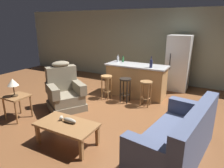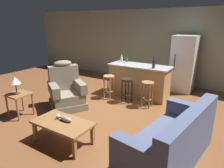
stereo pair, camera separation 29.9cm
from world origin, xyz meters
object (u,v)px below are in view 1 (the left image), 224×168
Objects in this scene: refrigerator at (178,63)px; bottle_wine_dark at (151,63)px; coffee_table at (67,126)px; table_lamp at (13,83)px; end_table at (17,100)px; bottle_short_amber at (123,60)px; fish_figurine at (68,120)px; recliner_near_lamp at (65,92)px; bar_stool_middle at (125,86)px; bar_stool_left at (107,83)px; bottle_tall_green at (118,59)px; kitchen_island at (136,80)px; bar_stool_right at (146,89)px; couch at (178,140)px.

bottle_wine_dark is (-0.47, -1.38, 0.19)m from refrigerator.
table_lamp reaches higher than coffee_table.
bottle_wine_dark is (0.62, 2.81, 0.70)m from coffee_table.
end_table is 1.82× the size of bottle_wine_dark.
bottle_short_amber is at bearing -146.28° from refrigerator.
bottle_wine_dark is (0.62, 2.76, 0.60)m from fish_figurine.
bar_stool_middle is (1.20, 1.10, 0.05)m from recliner_near_lamp.
bottle_short_amber reaches higher than bar_stool_left.
bottle_tall_green reaches higher than coffee_table.
table_lamp is 0.60× the size of bar_stool_left.
kitchen_island is 8.97× the size of bottle_short_amber.
bar_stool_right is at bearing 0.00° from bar_stool_left.
bar_stool_right is 0.39× the size of refrigerator.
fish_figurine is 0.83× the size of table_lamp.
bar_stool_right is at bearing 0.00° from bar_stool_middle.
coffee_table is at bearing -91.52° from bar_stool_middle.
bottle_short_amber is at bearing 97.37° from fish_figurine.
end_table is 0.41m from table_lamp.
recliner_near_lamp is (-1.13, 1.20, -0.04)m from fish_figurine.
kitchen_island is 0.63m from bar_stool_middle.
table_lamp is at bearing -84.98° from recliner_near_lamp.
fish_figurine is at bearing -7.24° from end_table.
couch is at bearing -49.72° from bottle_short_amber.
bar_stool_left reaches higher than end_table.
table_lamp is at bearing 172.33° from coffee_table.
bar_stool_left is at bearing 61.33° from end_table.
bar_stool_left is (-0.53, 2.30, 0.01)m from fish_figurine.
end_table is 3.26m from kitchen_island.
recliner_near_lamp is at bearing 133.32° from fish_figurine.
couch is 2.95× the size of bar_stool_left.
recliner_near_lamp is at bearing -148.45° from bar_stool_right.
bar_stool_right is 2.21× the size of bottle_wine_dark.
recliner_near_lamp is 2.15m from bottle_short_amber.
end_table is 4.81m from refrigerator.
table_lamp reaches higher than bar_stool_left.
kitchen_island is (1.80, 2.76, -0.39)m from table_lamp.
kitchen_island is at bearing 129.95° from bar_stool_right.
coffee_table is 1.62× the size of bar_stool_middle.
end_table is at bearing -113.43° from bottle_short_amber.
bar_stool_left is 1.00× the size of bar_stool_middle.
kitchen_island reaches higher than bar_stool_middle.
bar_stool_left is at bearing 61.84° from table_lamp.
bar_stool_left is at bearing 180.00° from bar_stool_right.
coffee_table is 1.62× the size of bar_stool_right.
end_table is 1.37× the size of table_lamp.
bar_stool_middle is at bearing 180.00° from bar_stool_right.
bar_stool_right is (-1.17, 1.81, 0.13)m from couch.
kitchen_island is at bearing -46.59° from couch.
recliner_near_lamp reaches higher than kitchen_island.
bar_stool_left reaches higher than fish_figurine.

